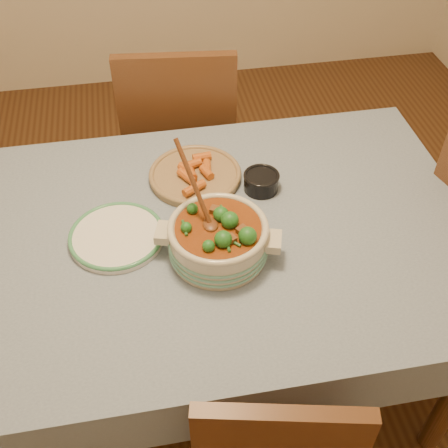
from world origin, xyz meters
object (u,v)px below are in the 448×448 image
(stew_casserole, at_px, (218,237))
(white_plate, at_px, (117,236))
(condiment_bowl, at_px, (261,181))
(fried_plate, at_px, (195,174))
(dining_table, at_px, (202,253))
(chair_far, at_px, (180,133))

(stew_casserole, height_order, white_plate, stew_casserole)
(condiment_bowl, bearing_deg, fried_plate, 156.22)
(white_plate, bearing_deg, dining_table, -4.28)
(dining_table, distance_m, condiment_bowl, 0.30)
(white_plate, distance_m, chair_far, 0.85)
(white_plate, height_order, fried_plate, fried_plate)
(dining_table, height_order, chair_far, chair_far)
(stew_casserole, bearing_deg, dining_table, 111.26)
(dining_table, relative_size, stew_casserole, 4.69)
(stew_casserole, relative_size, white_plate, 0.99)
(white_plate, distance_m, fried_plate, 0.35)
(stew_casserole, relative_size, fried_plate, 1.17)
(dining_table, relative_size, condiment_bowl, 11.36)
(fried_plate, height_order, chair_far, chair_far)
(white_plate, height_order, chair_far, chair_far)
(dining_table, relative_size, chair_far, 1.72)
(condiment_bowl, distance_m, chair_far, 0.71)
(condiment_bowl, xyz_separation_m, fried_plate, (-0.20, 0.09, -0.01))
(dining_table, distance_m, chair_far, 0.81)
(dining_table, distance_m, white_plate, 0.27)
(chair_far, bearing_deg, dining_table, 94.75)
(fried_plate, bearing_deg, condiment_bowl, -23.78)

